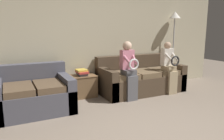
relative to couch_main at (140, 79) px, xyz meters
The scene contains 8 objects.
wall_back 1.48m from the couch_main, 155.02° to the left, with size 7.13×0.06×2.55m.
couch_main is the anchor object (origin of this frame).
couch_side 2.40m from the couch_main, behind, with size 1.30×0.98×0.81m.
child_left_seated 0.74m from the couch_main, 145.13° to the right, with size 0.28×0.38×1.20m.
child_right_seated 0.73m from the couch_main, 35.37° to the right, with size 0.27×0.37×1.16m.
side_shelf 1.38m from the couch_main, behind, with size 0.61×0.42×0.47m.
book_stack 1.39m from the couch_main, behind, with size 0.22×0.32×0.13m.
floor_lamp 1.74m from the couch_main, 12.22° to the left, with size 0.30×0.30×1.88m.
Camera 1 is at (-1.78, -1.93, 1.46)m, focal length 35.00 mm.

